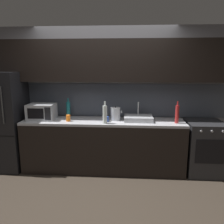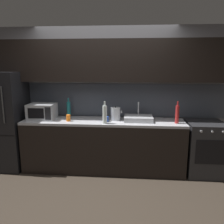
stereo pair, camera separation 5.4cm
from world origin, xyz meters
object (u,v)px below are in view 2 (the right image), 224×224
wine_bottle_red (177,114)px  mug_blue (106,119)px  oven_range (204,148)px  mug_orange (68,118)px  wine_bottle_teal (69,109)px  wine_bottle_clear (105,114)px  microwave (42,111)px  kettle (115,114)px  refrigerator (5,121)px

wine_bottle_red → mug_blue: bearing=179.0°
oven_range → mug_orange: (-2.30, -0.10, 0.50)m
wine_bottle_red → mug_orange: 1.80m
mug_orange → wine_bottle_teal: bearing=103.8°
wine_bottle_clear → microwave: bearing=168.6°
microwave → kettle: bearing=0.9°
mug_blue → wine_bottle_clear: bearing=-93.8°
refrigerator → wine_bottle_clear: 1.83m
mug_orange → mug_blue: (0.64, 0.02, -0.01)m
oven_range → wine_bottle_red: bearing=-168.7°
mug_orange → mug_blue: mug_orange is taller
oven_range → wine_bottle_red: wine_bottle_red is taller
mug_orange → mug_blue: bearing=1.5°
wine_bottle_red → wine_bottle_clear: bearing=-174.7°
refrigerator → oven_range: size_ratio=1.91×
microwave → kettle: size_ratio=1.89×
wine_bottle_teal → wine_bottle_clear: (0.71, -0.43, 0.01)m
refrigerator → wine_bottle_teal: bearing=11.2°
wine_bottle_teal → mug_orange: bearing=-76.2°
oven_range → mug_blue: bearing=-177.2°
kettle → wine_bottle_red: size_ratio=0.68×
microwave → mug_blue: bearing=-5.0°
refrigerator → wine_bottle_teal: 1.14m
wine_bottle_clear → mug_orange: wine_bottle_clear is taller
wine_bottle_red → mug_blue: size_ratio=4.14×
refrigerator → kettle: refrigerator is taller
microwave → mug_orange: microwave is taller
refrigerator → wine_bottle_teal: refrigerator is taller
refrigerator → mug_blue: 1.82m
microwave → wine_bottle_red: wine_bottle_red is taller
oven_range → kettle: size_ratio=3.70×
kettle → refrigerator: bearing=-178.9°
oven_range → wine_bottle_clear: wine_bottle_clear is taller
oven_range → kettle: bearing=178.5°
kettle → mug_orange: (-0.79, -0.14, -0.06)m
mug_orange → mug_blue: size_ratio=1.24×
refrigerator → wine_bottle_red: bearing=-2.0°
oven_range → microwave: size_ratio=1.96×
kettle → wine_bottle_clear: bearing=-121.9°
wine_bottle_red → mug_blue: wine_bottle_red is taller
microwave → mug_blue: (1.14, -0.10, -0.09)m
wine_bottle_teal → mug_blue: 0.79m
wine_bottle_clear → wine_bottle_red: bearing=5.3°
mug_blue → refrigerator: bearing=177.4°
kettle → mug_orange: kettle is taller
refrigerator → wine_bottle_teal: size_ratio=4.98×
microwave → wine_bottle_teal: bearing=25.4°
kettle → wine_bottle_clear: size_ratio=0.67×
wine_bottle_clear → wine_bottle_red: 1.17m
oven_range → mug_orange: 2.36m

